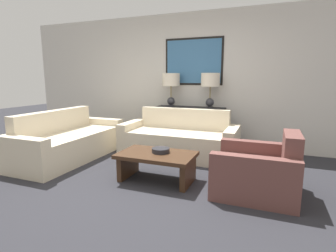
{
  "coord_description": "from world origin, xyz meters",
  "views": [
    {
      "loc": [
        1.48,
        -2.78,
        1.37
      ],
      "look_at": [
        0.03,
        0.91,
        0.65
      ],
      "focal_mm": 28.0,
      "sensor_mm": 36.0,
      "label": 1
    }
  ],
  "objects_px": {
    "decorative_bowl": "(161,150)",
    "armchair_near_back_wall": "(258,172)",
    "console_table": "(189,127)",
    "table_lamp_right": "(210,83)",
    "couch_by_back_wall": "(179,140)",
    "coffee_table": "(157,161)",
    "table_lamp_left": "(171,83)",
    "couch_by_side": "(69,142)"
  },
  "relations": [
    {
      "from": "couch_by_back_wall",
      "to": "couch_by_side",
      "type": "bearing_deg",
      "value": -153.63
    },
    {
      "from": "armchair_near_back_wall",
      "to": "console_table",
      "type": "bearing_deg",
      "value": 128.24
    },
    {
      "from": "armchair_near_back_wall",
      "to": "decorative_bowl",
      "type": "bearing_deg",
      "value": -178.98
    },
    {
      "from": "table_lamp_left",
      "to": "couch_by_side",
      "type": "distance_m",
      "value": 2.23
    },
    {
      "from": "coffee_table",
      "to": "decorative_bowl",
      "type": "distance_m",
      "value": 0.15
    },
    {
      "from": "console_table",
      "to": "couch_by_back_wall",
      "type": "distance_m",
      "value": 0.63
    },
    {
      "from": "console_table",
      "to": "armchair_near_back_wall",
      "type": "bearing_deg",
      "value": -51.76
    },
    {
      "from": "coffee_table",
      "to": "table_lamp_right",
      "type": "bearing_deg",
      "value": 80.79
    },
    {
      "from": "console_table",
      "to": "coffee_table",
      "type": "bearing_deg",
      "value": -86.95
    },
    {
      "from": "couch_by_back_wall",
      "to": "coffee_table",
      "type": "height_order",
      "value": "couch_by_back_wall"
    },
    {
      "from": "couch_by_side",
      "to": "armchair_near_back_wall",
      "type": "xyz_separation_m",
      "value": [
        3.12,
        -0.29,
        -0.02
      ]
    },
    {
      "from": "couch_by_back_wall",
      "to": "table_lamp_right",
      "type": "bearing_deg",
      "value": 57.38
    },
    {
      "from": "couch_by_side",
      "to": "coffee_table",
      "type": "xyz_separation_m",
      "value": [
        1.82,
        -0.37,
        -0.01
      ]
    },
    {
      "from": "table_lamp_right",
      "to": "armchair_near_back_wall",
      "type": "height_order",
      "value": "table_lamp_right"
    },
    {
      "from": "couch_by_back_wall",
      "to": "couch_by_side",
      "type": "distance_m",
      "value": 1.93
    },
    {
      "from": "armchair_near_back_wall",
      "to": "table_lamp_left",
      "type": "bearing_deg",
      "value": 135.36
    },
    {
      "from": "console_table",
      "to": "table_lamp_right",
      "type": "height_order",
      "value": "table_lamp_right"
    },
    {
      "from": "couch_by_back_wall",
      "to": "armchair_near_back_wall",
      "type": "xyz_separation_m",
      "value": [
        1.39,
        -1.15,
        -0.02
      ]
    },
    {
      "from": "table_lamp_left",
      "to": "couch_by_back_wall",
      "type": "bearing_deg",
      "value": -57.38
    },
    {
      "from": "coffee_table",
      "to": "decorative_bowl",
      "type": "relative_size",
      "value": 4.24
    },
    {
      "from": "table_lamp_right",
      "to": "couch_by_side",
      "type": "distance_m",
      "value": 2.77
    },
    {
      "from": "couch_by_back_wall",
      "to": "coffee_table",
      "type": "distance_m",
      "value": 1.23
    },
    {
      "from": "couch_by_back_wall",
      "to": "console_table",
      "type": "bearing_deg",
      "value": 90.0
    },
    {
      "from": "decorative_bowl",
      "to": "armchair_near_back_wall",
      "type": "xyz_separation_m",
      "value": [
        1.26,
        0.02,
        -0.15
      ]
    },
    {
      "from": "table_lamp_left",
      "to": "couch_by_back_wall",
      "type": "relative_size",
      "value": 0.32
    },
    {
      "from": "decorative_bowl",
      "to": "armchair_near_back_wall",
      "type": "bearing_deg",
      "value": 1.02
    },
    {
      "from": "coffee_table",
      "to": "armchair_near_back_wall",
      "type": "relative_size",
      "value": 1.08
    },
    {
      "from": "couch_by_side",
      "to": "decorative_bowl",
      "type": "relative_size",
      "value": 8.47
    },
    {
      "from": "couch_by_side",
      "to": "coffee_table",
      "type": "height_order",
      "value": "couch_by_side"
    },
    {
      "from": "console_table",
      "to": "armchair_near_back_wall",
      "type": "xyz_separation_m",
      "value": [
        1.39,
        -1.77,
        -0.14
      ]
    },
    {
      "from": "table_lamp_left",
      "to": "coffee_table",
      "type": "relative_size",
      "value": 0.64
    },
    {
      "from": "table_lamp_right",
      "to": "decorative_bowl",
      "type": "relative_size",
      "value": 2.73
    },
    {
      "from": "table_lamp_right",
      "to": "couch_by_back_wall",
      "type": "distance_m",
      "value": 1.25
    },
    {
      "from": "couch_by_back_wall",
      "to": "coffee_table",
      "type": "xyz_separation_m",
      "value": [
        0.1,
        -1.22,
        -0.01
      ]
    },
    {
      "from": "couch_by_back_wall",
      "to": "coffee_table",
      "type": "relative_size",
      "value": 2.0
    },
    {
      "from": "decorative_bowl",
      "to": "couch_by_back_wall",
      "type": "bearing_deg",
      "value": 96.51
    },
    {
      "from": "console_table",
      "to": "couch_by_back_wall",
      "type": "relative_size",
      "value": 0.67
    },
    {
      "from": "console_table",
      "to": "decorative_bowl",
      "type": "distance_m",
      "value": 1.8
    },
    {
      "from": "table_lamp_left",
      "to": "table_lamp_right",
      "type": "xyz_separation_m",
      "value": [
        0.79,
        0.0,
        0.0
      ]
    },
    {
      "from": "couch_by_back_wall",
      "to": "couch_by_side",
      "type": "xyz_separation_m",
      "value": [
        -1.73,
        -0.86,
        0.0
      ]
    },
    {
      "from": "console_table",
      "to": "couch_by_back_wall",
      "type": "bearing_deg",
      "value": -90.0
    },
    {
      "from": "table_lamp_left",
      "to": "couch_by_side",
      "type": "height_order",
      "value": "table_lamp_left"
    }
  ]
}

